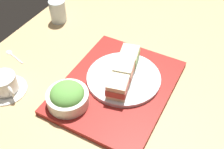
{
  "coord_description": "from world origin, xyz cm",
  "views": [
    {
      "loc": [
        -58.23,
        -26.7,
        66.05
      ],
      "look_at": [
        -4.34,
        2.02,
        5.0
      ],
      "focal_mm": 44.42,
      "sensor_mm": 36.0,
      "label": 1
    }
  ],
  "objects_px": {
    "sandwich_plate": "(124,78)",
    "teaspoon": "(11,53)",
    "coffee_cup": "(4,85)",
    "drinking_glass": "(58,11)",
    "salad_bowl": "(68,96)",
    "sandwich_far": "(129,57)",
    "sandwich_middle": "(124,70)",
    "sandwich_near": "(118,86)"
  },
  "relations": [
    {
      "from": "drinking_glass",
      "to": "teaspoon",
      "type": "distance_m",
      "value": 0.26
    },
    {
      "from": "sandwich_middle",
      "to": "coffee_cup",
      "type": "distance_m",
      "value": 0.38
    },
    {
      "from": "sandwich_plate",
      "to": "sandwich_far",
      "type": "xyz_separation_m",
      "value": [
        0.07,
        0.01,
        0.03
      ]
    },
    {
      "from": "sandwich_far",
      "to": "teaspoon",
      "type": "bearing_deg",
      "value": 107.5
    },
    {
      "from": "coffee_cup",
      "to": "teaspoon",
      "type": "distance_m",
      "value": 0.18
    },
    {
      "from": "sandwich_near",
      "to": "sandwich_middle",
      "type": "height_order",
      "value": "sandwich_middle"
    },
    {
      "from": "sandwich_far",
      "to": "coffee_cup",
      "type": "relative_size",
      "value": 0.68
    },
    {
      "from": "sandwich_near",
      "to": "salad_bowl",
      "type": "relative_size",
      "value": 0.73
    },
    {
      "from": "sandwich_plate",
      "to": "coffee_cup",
      "type": "relative_size",
      "value": 1.82
    },
    {
      "from": "sandwich_plate",
      "to": "teaspoon",
      "type": "distance_m",
      "value": 0.43
    },
    {
      "from": "sandwich_near",
      "to": "coffee_cup",
      "type": "height_order",
      "value": "sandwich_near"
    },
    {
      "from": "sandwich_middle",
      "to": "teaspoon",
      "type": "height_order",
      "value": "sandwich_middle"
    },
    {
      "from": "coffee_cup",
      "to": "drinking_glass",
      "type": "distance_m",
      "value": 0.41
    },
    {
      "from": "sandwich_far",
      "to": "teaspoon",
      "type": "height_order",
      "value": "sandwich_far"
    },
    {
      "from": "sandwich_near",
      "to": "teaspoon",
      "type": "height_order",
      "value": "sandwich_near"
    },
    {
      "from": "sandwich_near",
      "to": "coffee_cup",
      "type": "bearing_deg",
      "value": 113.05
    },
    {
      "from": "salad_bowl",
      "to": "sandwich_middle",
      "type": "bearing_deg",
      "value": -31.57
    },
    {
      "from": "sandwich_middle",
      "to": "drinking_glass",
      "type": "xyz_separation_m",
      "value": [
        0.19,
        0.4,
        -0.01
      ]
    },
    {
      "from": "sandwich_far",
      "to": "drinking_glass",
      "type": "xyz_separation_m",
      "value": [
        0.13,
        0.38,
        -0.01
      ]
    },
    {
      "from": "salad_bowl",
      "to": "teaspoon",
      "type": "bearing_deg",
      "value": 72.7
    },
    {
      "from": "sandwich_near",
      "to": "drinking_glass",
      "type": "height_order",
      "value": "drinking_glass"
    },
    {
      "from": "sandwich_plate",
      "to": "teaspoon",
      "type": "relative_size",
      "value": 2.32
    },
    {
      "from": "sandwich_plate",
      "to": "sandwich_far",
      "type": "relative_size",
      "value": 2.67
    },
    {
      "from": "sandwich_middle",
      "to": "teaspoon",
      "type": "distance_m",
      "value": 0.43
    },
    {
      "from": "drinking_glass",
      "to": "salad_bowl",
      "type": "bearing_deg",
      "value": -140.6
    },
    {
      "from": "sandwich_middle",
      "to": "salad_bowl",
      "type": "distance_m",
      "value": 0.19
    },
    {
      "from": "sandwich_far",
      "to": "coffee_cup",
      "type": "bearing_deg",
      "value": 132.12
    },
    {
      "from": "salad_bowl",
      "to": "teaspoon",
      "type": "relative_size",
      "value": 1.22
    },
    {
      "from": "sandwich_middle",
      "to": "coffee_cup",
      "type": "height_order",
      "value": "sandwich_middle"
    },
    {
      "from": "sandwich_far",
      "to": "drinking_glass",
      "type": "height_order",
      "value": "drinking_glass"
    },
    {
      "from": "salad_bowl",
      "to": "coffee_cup",
      "type": "bearing_deg",
      "value": 100.79
    },
    {
      "from": "salad_bowl",
      "to": "drinking_glass",
      "type": "bearing_deg",
      "value": 39.4
    },
    {
      "from": "sandwich_plate",
      "to": "sandwich_middle",
      "type": "bearing_deg",
      "value": -172.87
    },
    {
      "from": "sandwich_far",
      "to": "teaspoon",
      "type": "xyz_separation_m",
      "value": [
        -0.13,
        0.41,
        -0.05
      ]
    },
    {
      "from": "sandwich_plate",
      "to": "salad_bowl",
      "type": "height_order",
      "value": "salad_bowl"
    },
    {
      "from": "sandwich_plate",
      "to": "sandwich_far",
      "type": "height_order",
      "value": "sandwich_far"
    },
    {
      "from": "sandwich_far",
      "to": "salad_bowl",
      "type": "bearing_deg",
      "value": 159.2
    },
    {
      "from": "sandwich_plate",
      "to": "salad_bowl",
      "type": "bearing_deg",
      "value": 148.43
    },
    {
      "from": "sandwich_plate",
      "to": "drinking_glass",
      "type": "bearing_deg",
      "value": 63.85
    },
    {
      "from": "sandwich_near",
      "to": "sandwich_far",
      "type": "relative_size",
      "value": 1.03
    },
    {
      "from": "drinking_glass",
      "to": "sandwich_plate",
      "type": "bearing_deg",
      "value": -116.15
    },
    {
      "from": "sandwich_near",
      "to": "sandwich_middle",
      "type": "relative_size",
      "value": 1.0
    }
  ]
}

